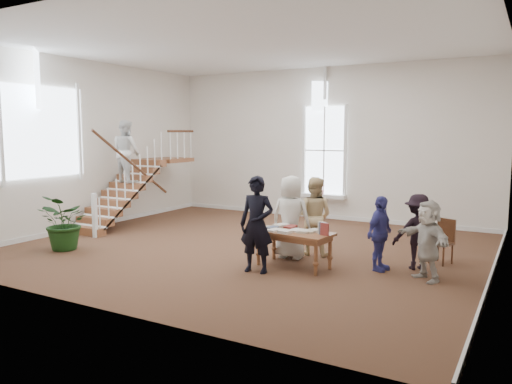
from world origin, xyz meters
The scene contains 12 objects.
ground centered at (0.00, 0.00, 0.00)m, with size 10.00×10.00×0.00m, color #452E1B.
room_shell centered at (0.00, 4.39, 0.40)m, with size 10.49×10.00×10.00m.
staircase centered at (-4.34, 0.75, 1.62)m, with size 1.10×4.10×2.92m.
library_table centered at (1.55, -0.98, 0.62)m, with size 1.56×0.92×0.76m.
police_officer centered at (1.12, -1.64, 0.90)m, with size 0.66×0.43×1.80m, color black.
elderly_woman centered at (1.22, -0.39, 0.86)m, with size 0.84×0.55×1.71m, color silver.
person_yellow centered at (1.52, 0.11, 0.83)m, with size 0.81×0.63×1.66m, color beige.
woman_cluster_a centered at (3.07, -0.42, 0.71)m, with size 0.83×0.35×1.42m, color #373885.
woman_cluster_b centered at (3.67, 0.03, 0.72)m, with size 0.93×0.53×1.44m, color black.
woman_cluster_c centered at (3.97, -0.62, 0.71)m, with size 1.32×0.42×1.43m, color beige.
floor_plant centered at (-3.40, -2.20, 0.62)m, with size 1.11×0.97×1.24m, color #143611.
side_chair centered at (4.03, 0.73, 0.49)m, with size 0.50×0.50×0.89m.
Camera 1 is at (5.57, -9.54, 2.59)m, focal length 35.00 mm.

